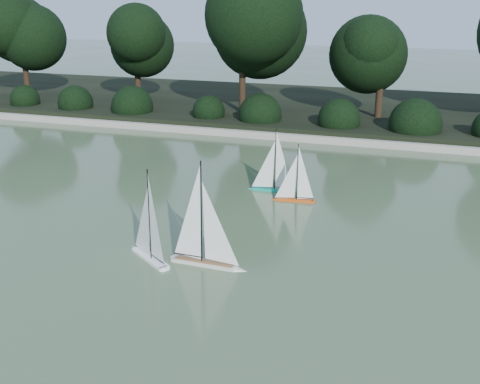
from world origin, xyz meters
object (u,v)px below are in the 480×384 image
(sailboat_white_a, at_px, (147,243))
(sailboat_white_b, at_px, (210,249))
(sailboat_orange, at_px, (292,192))
(sailboat_teal, at_px, (269,181))

(sailboat_white_a, distance_m, sailboat_white_b, 0.98)
(sailboat_orange, height_order, sailboat_teal, sailboat_teal)
(sailboat_white_a, height_order, sailboat_white_b, sailboat_white_b)
(sailboat_white_a, height_order, sailboat_teal, sailboat_white_a)
(sailboat_white_a, relative_size, sailboat_teal, 1.11)
(sailboat_white_b, xyz_separation_m, sailboat_teal, (-0.17, 3.61, -0.04))
(sailboat_white_a, xyz_separation_m, sailboat_orange, (1.38, 3.19, -0.05))
(sailboat_orange, relative_size, sailboat_teal, 0.88)
(sailboat_white_b, distance_m, sailboat_orange, 3.17)
(sailboat_white_b, bearing_deg, sailboat_teal, 92.66)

